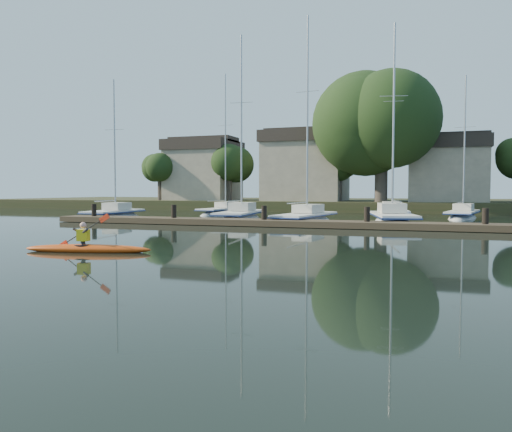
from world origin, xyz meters
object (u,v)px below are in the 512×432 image
(sailboat_1, at_px, (241,223))
(sailboat_2, at_px, (306,225))
(sailboat_3, at_px, (393,227))
(sailboat_5, at_px, (224,216))
(sailboat_6, at_px, (392,219))
(sailboat_0, at_px, (114,221))
(kayak, at_px, (87,247))
(dock, at_px, (314,224))
(sailboat_7, at_px, (462,221))

(sailboat_1, relative_size, sailboat_2, 0.98)
(sailboat_1, height_order, sailboat_3, sailboat_1)
(sailboat_1, relative_size, sailboat_5, 1.06)
(sailboat_3, distance_m, sailboat_6, 8.64)
(sailboat_3, xyz_separation_m, sailboat_6, (-0.55, 8.63, 0.02))
(sailboat_0, xyz_separation_m, sailboat_6, (19.80, 8.87, 0.01))
(kayak, relative_size, sailboat_1, 0.32)
(dock, distance_m, sailboat_6, 13.42)
(dock, xyz_separation_m, sailboat_2, (-1.35, 3.73, -0.39))
(sailboat_5, bearing_deg, sailboat_2, -35.95)
(dock, bearing_deg, sailboat_6, 74.59)
(sailboat_7, bearing_deg, sailboat_2, -128.71)
(sailboat_3, height_order, sailboat_7, sailboat_3)
(sailboat_0, relative_size, sailboat_7, 0.98)
(kayak, relative_size, sailboat_2, 0.31)
(kayak, distance_m, sailboat_7, 29.51)
(kayak, distance_m, sailboat_5, 27.08)
(sailboat_2, bearing_deg, sailboat_3, 13.81)
(sailboat_1, bearing_deg, dock, -43.17)
(kayak, xyz_separation_m, sailboat_3, (9.06, 18.15, -0.38))
(sailboat_1, height_order, sailboat_2, sailboat_2)
(kayak, height_order, sailboat_5, sailboat_5)
(sailboat_0, relative_size, sailboat_6, 0.74)
(dock, height_order, sailboat_7, sailboat_7)
(sailboat_1, xyz_separation_m, sailboat_6, (9.90, 8.04, 0.01))
(sailboat_5, relative_size, sailboat_7, 1.13)
(kayak, distance_m, sailboat_6, 28.10)
(dock, bearing_deg, sailboat_0, 165.95)
(sailboat_3, bearing_deg, sailboat_7, 48.49)
(sailboat_0, relative_size, sailboat_3, 0.84)
(dock, height_order, sailboat_3, sailboat_3)
(kayak, bearing_deg, sailboat_1, 81.67)
(kayak, bearing_deg, sailboat_7, 49.85)
(sailboat_1, distance_m, sailboat_5, 8.88)
(kayak, height_order, sailboat_6, sailboat_6)
(dock, distance_m, sailboat_2, 3.98)
(sailboat_2, height_order, sailboat_6, sailboat_6)
(sailboat_3, bearing_deg, dock, -145.34)
(kayak, height_order, sailboat_0, sailboat_0)
(sailboat_3, relative_size, sailboat_5, 1.04)
(kayak, bearing_deg, sailboat_3, 50.91)
(sailboat_3, height_order, sailboat_6, sailboat_6)
(sailboat_1, bearing_deg, sailboat_6, 33.65)
(sailboat_0, relative_size, sailboat_2, 0.80)
(sailboat_6, bearing_deg, kayak, -115.21)
(sailboat_7, bearing_deg, sailboat_3, -109.04)
(sailboat_1, bearing_deg, sailboat_7, 20.79)
(sailboat_2, bearing_deg, kayak, -93.80)
(sailboat_1, distance_m, sailboat_7, 16.77)
(sailboat_0, bearing_deg, kayak, -61.30)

